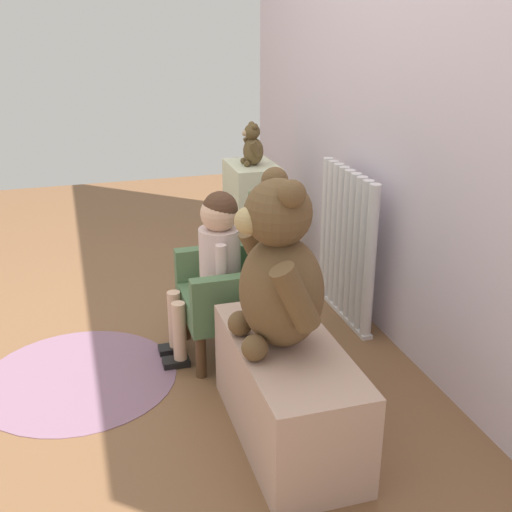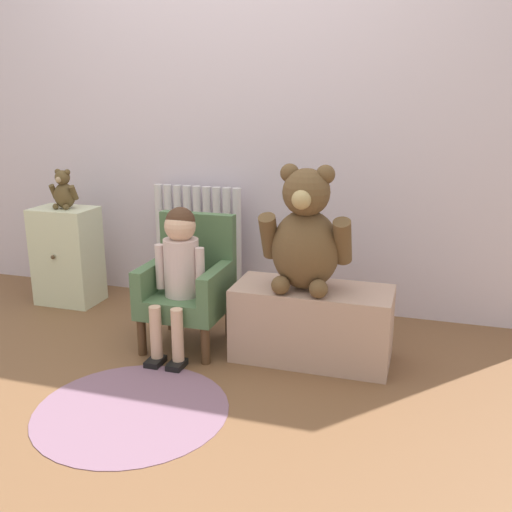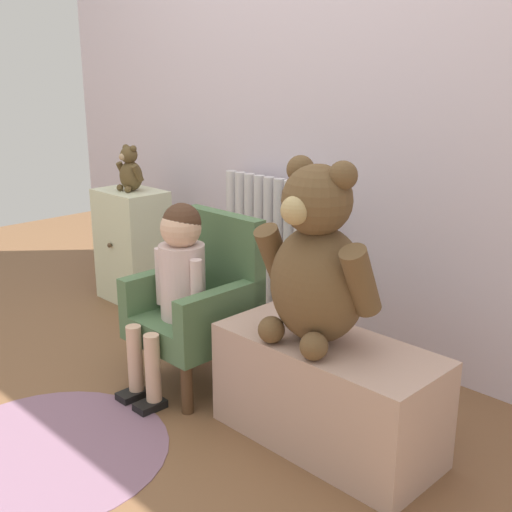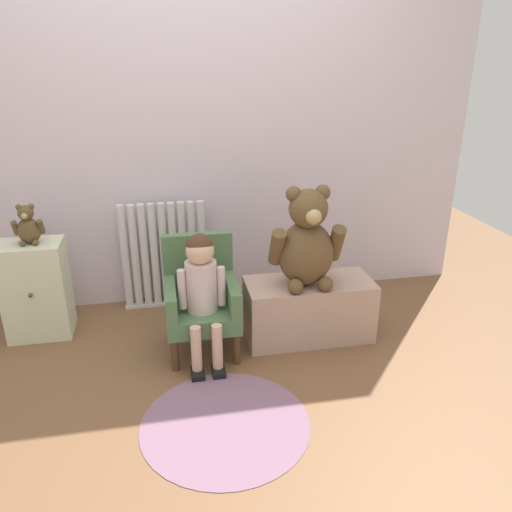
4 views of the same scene
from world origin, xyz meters
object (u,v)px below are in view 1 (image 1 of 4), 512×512
Objects in this scene: radiator at (346,245)px; small_teddy_bear at (253,146)px; child_armchair at (240,283)px; small_dresser at (252,215)px; large_teddy_bear at (279,272)px; low_bench at (288,392)px; floor_rug at (79,377)px; child_figure at (214,252)px.

small_teddy_bear reaches higher than radiator.
radiator reaches higher than child_armchair.
radiator is 0.79m from small_dresser.
child_armchair is 0.66m from large_teddy_bear.
large_teddy_bear reaches higher than low_bench.
floor_rug is at bearing -130.97° from low_bench.
low_bench is at bearing -12.09° from small_dresser.
large_teddy_bear is 1.05m from floor_rug.
radiator reaches higher than low_bench.
radiator is 0.99× the size of child_figure.
small_teddy_bear is (-0.74, -0.24, 0.33)m from radiator.
small_dresser reaches higher than low_bench.
child_armchair is at bearing -71.62° from radiator.
child_armchair reaches higher than floor_rug.
child_armchair is (0.19, -0.56, -0.04)m from radiator.
radiator is 3.10× the size of small_teddy_bear.
large_teddy_bear reaches higher than child_figure.
large_teddy_bear is (-0.04, -0.02, 0.43)m from low_bench.
small_dresser is 1.44m from floor_rug.
child_figure is 0.70m from low_bench.
small_dresser is at bearing 172.58° from small_teddy_bear.
large_teddy_bear is 1.56m from small_teddy_bear.
child_armchair is 0.88× the size of low_bench.
small_teddy_bear reaches higher than low_bench.
small_dresser is 1.61m from large_teddy_bear.
radiator is 1.22× the size of small_dresser.
large_teddy_bear reaches higher than small_dresser.
floor_rug is at bearing -130.24° from large_teddy_bear.
small_teddy_bear is at bearing 160.53° from child_armchair.
small_teddy_bear is at bearing -7.42° from small_dresser.
floor_rug is (0.04, -0.58, -0.46)m from child_figure.
child_armchair is (0.94, -0.33, 0.02)m from small_dresser.
large_teddy_bear reaches higher than floor_rug.
child_figure is at bearing -74.42° from radiator.
child_figure reaches higher than child_armchair.
low_bench is at bearing 49.03° from floor_rug.
child_figure is 3.12× the size of small_teddy_bear.
child_figure is 1.25× the size of large_teddy_bear.
floor_rug is (-0.56, -0.66, -0.61)m from large_teddy_bear.
large_teddy_bear is at bearing -3.10° from child_armchair.
child_figure is at bearing -24.92° from small_dresser.
small_dresser is at bearing 167.91° from low_bench.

